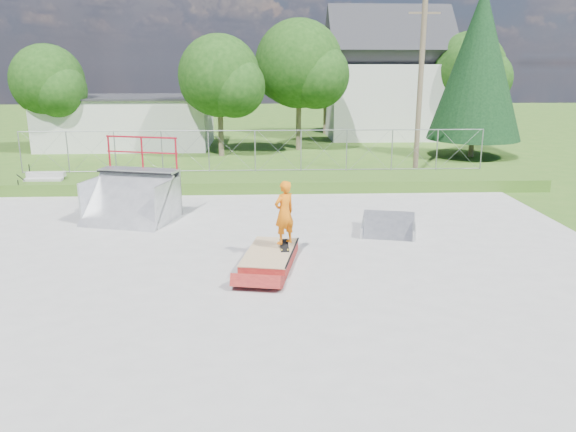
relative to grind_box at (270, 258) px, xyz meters
name	(u,v)px	position (x,y,z in m)	size (l,w,h in m)	color
ground	(251,266)	(-0.49, -0.06, -0.18)	(120.00, 120.00, 0.00)	#34601B
concrete_pad	(251,265)	(-0.49, -0.06, -0.16)	(20.00, 16.00, 0.04)	#989896
grass_berm	(255,182)	(-0.49, 9.44, 0.07)	(24.00, 3.00, 0.50)	#34601B
grind_box	(270,258)	(0.00, 0.00, 0.00)	(1.63, 2.63, 0.36)	maroon
quarter_pipe	(128,182)	(-4.55, 4.29, 1.16)	(2.69, 2.27, 2.69)	#9A9CA1
flat_bank_ramp	(388,226)	(3.66, 2.55, 0.06)	(1.59, 1.70, 0.49)	#9A9CA1
skateboard	(284,246)	(0.38, 0.29, 0.23)	(0.22, 0.80, 0.02)	black
skater	(284,215)	(0.38, 0.29, 1.07)	(0.61, 0.40, 1.68)	orange
concrete_stairs	(43,184)	(-8.99, 8.64, 0.22)	(1.50, 1.60, 0.80)	#989896
chain_link_fence	(255,151)	(-0.49, 10.44, 1.22)	(20.00, 0.06, 1.80)	gray
utility_building_flat	(129,122)	(-8.49, 21.94, 1.32)	(10.00, 6.00, 3.00)	beige
gable_house	(386,82)	(8.51, 25.94, 3.65)	(8.40, 6.08, 8.94)	beige
utility_pole	(420,88)	(7.01, 11.94, 3.82)	(0.24, 0.24, 8.00)	brown
tree_left_near	(224,79)	(-2.24, 17.77, 4.06)	(4.76, 4.48, 6.65)	brown
tree_center	(304,67)	(2.29, 19.75, 4.66)	(5.44, 5.12, 7.60)	brown
tree_left_far	(51,84)	(-12.26, 19.78, 3.75)	(4.42, 4.16, 6.18)	brown
tree_right_far	(473,71)	(13.78, 23.76, 4.36)	(5.10, 4.80, 7.12)	brown
tree_back_mid	(329,84)	(4.72, 27.79, 3.45)	(4.08, 3.84, 5.70)	brown
conifer_tree	(479,64)	(11.51, 16.94, 4.87)	(5.04, 5.04, 9.10)	brown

